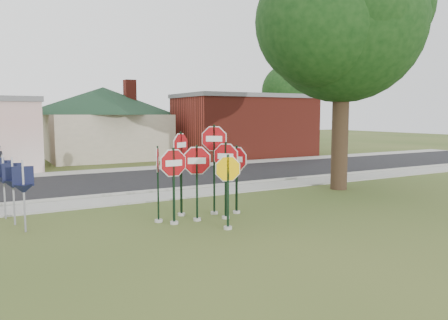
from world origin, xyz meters
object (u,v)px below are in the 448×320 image
stop_sign_left (174,175)px  stop_sign_center (197,172)px  stop_sign_yellow (228,183)px  oak_tree (343,21)px

stop_sign_left → stop_sign_center: bearing=3.0°
stop_sign_yellow → oak_tree: bearing=24.7°
stop_sign_center → stop_sign_yellow: (0.33, -1.32, -0.19)m
stop_sign_left → oak_tree: bearing=14.2°
stop_sign_yellow → oak_tree: oak_tree is taller
stop_sign_yellow → stop_sign_left: size_ratio=0.93×
stop_sign_yellow → stop_sign_center: bearing=104.0°
stop_sign_left → stop_sign_yellow: bearing=-49.2°
stop_sign_yellow → oak_tree: (7.48, 3.45, 5.79)m
stop_sign_left → oak_tree: (8.58, 2.17, 5.64)m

